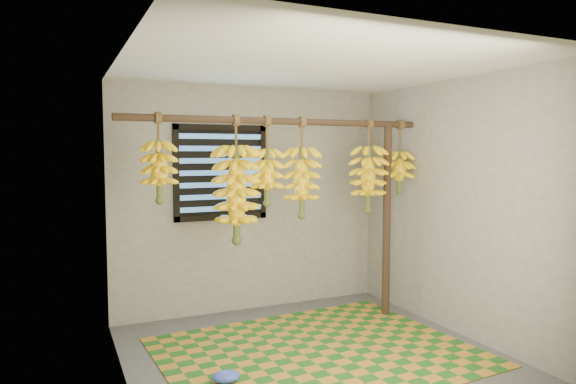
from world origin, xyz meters
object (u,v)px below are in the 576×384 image
banana_bunch_c (267,177)px  support_post (387,221)px  plastic_bag (226,377)px  banana_bunch_a (159,172)px  banana_bunch_f (399,172)px  banana_bunch_e (368,179)px  banana_bunch_d (302,182)px  banana_bunch_b (236,194)px  woven_mat (317,352)px

banana_bunch_c → support_post: bearing=0.0°
plastic_bag → banana_bunch_a: banana_bunch_a is taller
banana_bunch_a → support_post: bearing=0.0°
plastic_bag → banana_bunch_f: bearing=21.6°
support_post → banana_bunch_e: banana_bunch_e is taller
plastic_bag → banana_bunch_c: 1.81m
banana_bunch_d → banana_bunch_b: bearing=-180.0°
support_post → banana_bunch_c: size_ratio=2.41×
banana_bunch_a → banana_bunch_d: 1.35m
banana_bunch_f → banana_bunch_c: bearing=180.0°
woven_mat → banana_bunch_d: banana_bunch_d is taller
plastic_bag → banana_bunch_a: size_ratio=0.27×
woven_mat → plastic_bag: 0.93m
banana_bunch_a → banana_bunch_f: 2.48m
plastic_bag → banana_bunch_f: 2.76m
woven_mat → banana_bunch_c: 1.62m
banana_bunch_a → banana_bunch_e: same height
banana_bunch_a → woven_mat: bearing=-27.4°
plastic_bag → banana_bunch_b: banana_bunch_b is taller
banana_bunch_b → banana_bunch_f: (1.80, 0.00, 0.18)m
banana_bunch_c → banana_bunch_e: (1.11, 0.00, -0.04)m
banana_bunch_b → banana_bunch_a: bearing=180.0°
banana_bunch_a → banana_bunch_b: bearing=-0.0°
plastic_bag → support_post: bearing=23.0°
support_post → plastic_bag: bearing=-157.0°
banana_bunch_c → banana_bunch_b: bearing=180.0°
plastic_bag → banana_bunch_b: size_ratio=0.18×
plastic_bag → banana_bunch_e: 2.43m
woven_mat → banana_bunch_d: (0.15, 0.62, 1.42)m
plastic_bag → banana_bunch_a: bearing=109.4°
support_post → plastic_bag: (-2.03, -0.86, -0.95)m
woven_mat → banana_bunch_e: 1.81m
banana_bunch_f → support_post: bearing=180.0°
banana_bunch_d → support_post: bearing=0.0°
plastic_bag → banana_bunch_c: bearing=51.5°
woven_mat → banana_bunch_f: 2.07m
banana_bunch_a → banana_bunch_c: same height
banana_bunch_d → banana_bunch_f: (1.14, -0.00, 0.08)m
woven_mat → banana_bunch_d: bearing=76.5°
banana_bunch_b → banana_bunch_c: (0.30, 0.00, 0.16)m
banana_bunch_a → banana_bunch_b: 0.72m
plastic_bag → woven_mat: bearing=15.1°
banana_bunch_a → plastic_bag: bearing=-70.6°
plastic_bag → banana_bunch_a: 1.75m
woven_mat → banana_bunch_a: (-1.20, 0.62, 1.54)m
banana_bunch_d → banana_bunch_e: (0.75, -0.00, 0.02)m
support_post → banana_bunch_a: (-2.33, 0.00, 0.55)m
woven_mat → banana_bunch_b: (-0.51, 0.62, 1.33)m
banana_bunch_b → banana_bunch_d: (0.66, 0.00, 0.09)m
banana_bunch_c → banana_bunch_a: bearing=180.0°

